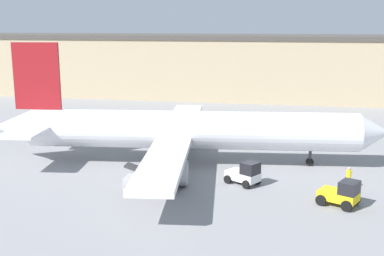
% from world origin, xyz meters
% --- Properties ---
extents(ground_plane, '(400.00, 400.00, 0.00)m').
position_xyz_m(ground_plane, '(0.00, 0.00, 0.00)').
color(ground_plane, gray).
extents(terminal_building, '(94.39, 16.55, 10.63)m').
position_xyz_m(terminal_building, '(-4.57, 42.26, 5.32)').
color(terminal_building, tan).
rests_on(terminal_building, ground_plane).
extents(airplane, '(36.57, 30.99, 11.01)m').
position_xyz_m(airplane, '(-0.95, -0.11, 3.10)').
color(airplane, white).
rests_on(airplane, ground_plane).
extents(ground_crew_worker, '(0.39, 0.39, 1.75)m').
position_xyz_m(ground_crew_worker, '(13.35, -4.46, 0.94)').
color(ground_crew_worker, '#1E2338').
rests_on(ground_crew_worker, ground_plane).
extents(baggage_tug, '(3.07, 2.82, 1.95)m').
position_xyz_m(baggage_tug, '(5.32, -5.01, 0.89)').
color(baggage_tug, silver).
rests_on(baggage_tug, ground_plane).
extents(belt_loader_truck, '(3.54, 1.89, 2.20)m').
position_xyz_m(belt_loader_truck, '(-1.63, -8.07, 1.05)').
color(belt_loader_truck, '#B2B2B7').
rests_on(belt_loader_truck, ground_plane).
extents(pushback_tug, '(3.20, 2.88, 1.92)m').
position_xyz_m(pushback_tug, '(12.43, -8.32, 0.90)').
color(pushback_tug, yellow).
rests_on(pushback_tug, ground_plane).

